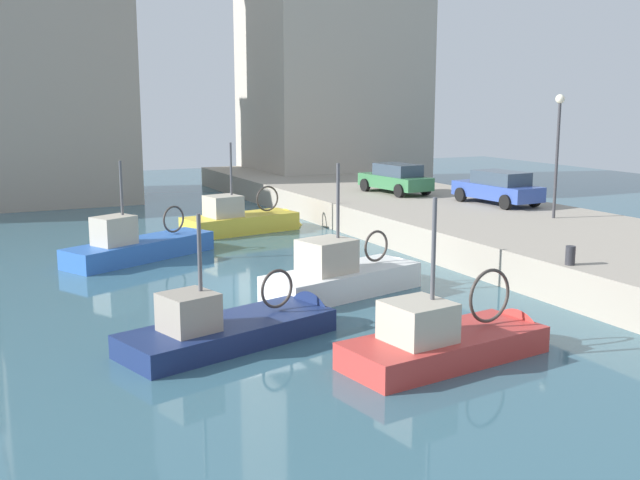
{
  "coord_description": "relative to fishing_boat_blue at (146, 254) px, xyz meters",
  "views": [
    {
      "loc": [
        -8.53,
        -22.22,
        5.98
      ],
      "look_at": [
        2.59,
        0.61,
        1.2
      ],
      "focal_mm": 43.17,
      "sensor_mm": 36.0,
      "label": 1
    }
  ],
  "objects": [
    {
      "name": "fishing_boat_navy",
      "position": [
        -0.19,
        -10.87,
        -0.03
      ],
      "size": [
        6.46,
        3.45,
        4.16
      ],
      "color": "navy",
      "rests_on": "ground"
    },
    {
      "name": "water_surface",
      "position": [
        2.05,
        -5.95,
        -0.13
      ],
      "size": [
        80.0,
        80.0,
        0.0
      ],
      "primitive_type": "plane",
      "color": "#386070",
      "rests_on": "ground"
    },
    {
      "name": "quay_wall",
      "position": [
        13.55,
        -5.95,
        0.47
      ],
      "size": [
        9.0,
        56.0,
        1.2
      ],
      "primitive_type": "cube",
      "color": "#9E9384",
      "rests_on": "ground"
    },
    {
      "name": "mooring_bollard_mid",
      "position": [
        9.4,
        -11.95,
        1.34
      ],
      "size": [
        0.28,
        0.28,
        0.55
      ],
      "primitive_type": "cylinder",
      "color": "#2D2D33",
      "rests_on": "quay_wall"
    },
    {
      "name": "parked_car_green",
      "position": [
        13.5,
        4.29,
        1.81
      ],
      "size": [
        2.18,
        4.29,
        1.47
      ],
      "color": "#387547",
      "rests_on": "quay_wall"
    },
    {
      "name": "fishing_boat_yellow",
      "position": [
        5.37,
        3.68,
        0.01
      ],
      "size": [
        6.1,
        2.77,
        4.83
      ],
      "color": "gold",
      "rests_on": "ground"
    },
    {
      "name": "fishing_boat_white",
      "position": [
        4.41,
        -7.89,
        0.03
      ],
      "size": [
        6.13,
        3.14,
        4.83
      ],
      "color": "white",
      "rests_on": "ground"
    },
    {
      "name": "fishing_boat_red",
      "position": [
        3.81,
        -14.25,
        0.01
      ],
      "size": [
        5.93,
        2.52,
        4.65
      ],
      "color": "#BC3833",
      "rests_on": "ground"
    },
    {
      "name": "fishing_boat_blue",
      "position": [
        0.0,
        0.0,
        0.0
      ],
      "size": [
        6.74,
        4.4,
        4.44
      ],
      "color": "#2D60B7",
      "rests_on": "ground"
    },
    {
      "name": "waterfront_building_west_mid",
      "position": [
        -0.6,
        18.32,
        8.32
      ],
      "size": [
        8.11,
        8.48,
        16.86
      ],
      "color": "#A39384",
      "rests_on": "ground"
    },
    {
      "name": "quay_streetlamp",
      "position": [
        15.05,
        -5.15,
        4.32
      ],
      "size": [
        0.36,
        0.36,
        4.83
      ],
      "color": "#38383D",
      "rests_on": "quay_wall"
    },
    {
      "name": "parked_car_blue",
      "position": [
        15.55,
        -1.05,
        1.82
      ],
      "size": [
        2.11,
        4.4,
        1.49
      ],
      "color": "#334C9E",
      "rests_on": "quay_wall"
    }
  ]
}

